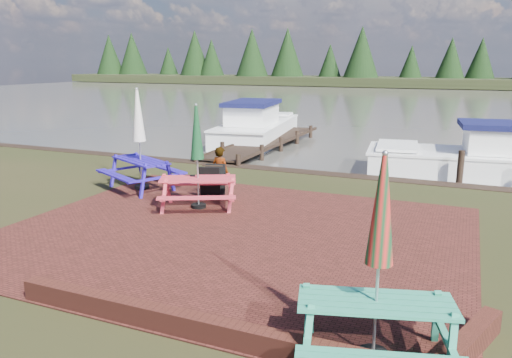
{
  "coord_description": "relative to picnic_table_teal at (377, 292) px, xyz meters",
  "views": [
    {
      "loc": [
        4.11,
        -7.42,
        3.34
      ],
      "look_at": [
        0.22,
        1.66,
        1.0
      ],
      "focal_mm": 35.0,
      "sensor_mm": 36.0,
      "label": 1
    }
  ],
  "objects": [
    {
      "name": "water",
      "position": [
        -3.33,
        39.2,
        -0.84
      ],
      "size": [
        120.0,
        60.0,
        0.02
      ],
      "primitive_type": "cube",
      "color": "#49453E",
      "rests_on": "ground"
    },
    {
      "name": "paving",
      "position": [
        -3.33,
        3.2,
        -0.83
      ],
      "size": [
        9.0,
        7.5,
        0.02
      ],
      "primitive_type": "cube",
      "color": "#3D1913",
      "rests_on": "ground"
    },
    {
      "name": "far_treeline",
      "position": [
        -3.33,
        68.2,
        2.44
      ],
      "size": [
        120.0,
        10.0,
        8.1
      ],
      "color": "black",
      "rests_on": "ground"
    },
    {
      "name": "jetty",
      "position": [
        -6.83,
        13.48,
        -0.73
      ],
      "size": [
        1.76,
        9.08,
        1.0
      ],
      "color": "black",
      "rests_on": "ground"
    },
    {
      "name": "person",
      "position": [
        -6.05,
        7.95,
        -0.02
      ],
      "size": [
        0.66,
        0.5,
        1.64
      ],
      "primitive_type": "imported",
      "rotation": [
        0.0,
        0.0,
        2.94
      ],
      "color": "gray",
      "rests_on": "ground"
    },
    {
      "name": "chalkboard",
      "position": [
        -4.97,
        5.44,
        -0.42
      ],
      "size": [
        0.55,
        0.62,
        0.83
      ],
      "rotation": [
        0.0,
        0.0,
        0.28
      ],
      "color": "black",
      "rests_on": "ground"
    },
    {
      "name": "picnic_table_blue",
      "position": [
        -7.13,
        5.47,
        0.08
      ],
      "size": [
        2.46,
        2.36,
        2.65
      ],
      "rotation": [
        0.0,
        0.0,
        -0.45
      ],
      "color": "#2715A2",
      "rests_on": "ground"
    },
    {
      "name": "boat_near",
      "position": [
        1.5,
        11.37,
        -0.47
      ],
      "size": [
        7.28,
        3.25,
        1.91
      ],
      "rotation": [
        0.0,
        0.0,
        1.69
      ],
      "color": "white",
      "rests_on": "ground"
    },
    {
      "name": "picnic_table_red",
      "position": [
        -4.84,
        4.5,
        -0.0
      ],
      "size": [
        2.22,
        2.13,
        2.4
      ],
      "rotation": [
        0.0,
        0.0,
        0.45
      ],
      "color": "#CE3442",
      "rests_on": "ground"
    },
    {
      "name": "boat_jetty",
      "position": [
        -8.0,
        15.29,
        -0.43
      ],
      "size": [
        3.36,
        7.31,
        2.04
      ],
      "rotation": [
        0.0,
        0.0,
        0.14
      ],
      "color": "white",
      "rests_on": "ground"
    },
    {
      "name": "picnic_table_teal",
      "position": [
        0.0,
        0.0,
        0.0
      ],
      "size": [
        2.09,
        1.95,
        2.41
      ],
      "rotation": [
        0.0,
        0.0,
        0.27
      ],
      "color": "#2D9273",
      "rests_on": "ground"
    },
    {
      "name": "ground",
      "position": [
        -3.33,
        2.2,
        -0.84
      ],
      "size": [
        120.0,
        120.0,
        0.0
      ],
      "primitive_type": "plane",
      "color": "black",
      "rests_on": "ground"
    },
    {
      "name": "brick_wall",
      "position": [
        -1.19,
        -0.22,
        -0.69
      ],
      "size": [
        6.21,
        1.79,
        0.3
      ],
      "color": "#4C1E16",
      "rests_on": "ground"
    }
  ]
}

